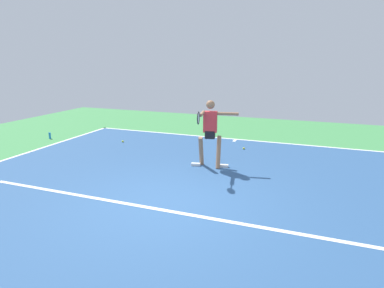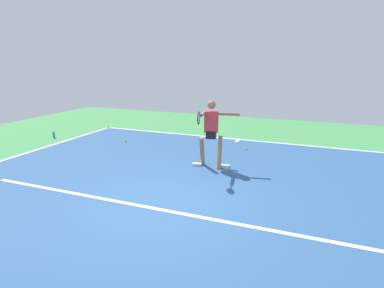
# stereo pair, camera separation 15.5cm
# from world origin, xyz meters

# --- Properties ---
(ground_plane) EXTENTS (20.34, 20.34, 0.00)m
(ground_plane) POSITION_xyz_m (0.00, 0.00, 0.00)
(ground_plane) COLOR #428E4C
(court_surface) EXTENTS (10.98, 11.34, 0.00)m
(court_surface) POSITION_xyz_m (0.00, 0.00, 0.00)
(court_surface) COLOR #2D5484
(court_surface) RESTS_ON ground_plane
(court_line_baseline_near) EXTENTS (10.98, 0.10, 0.01)m
(court_line_baseline_near) POSITION_xyz_m (0.00, -5.62, 0.00)
(court_line_baseline_near) COLOR white
(court_line_baseline_near) RESTS_ON ground_plane
(court_line_service) EXTENTS (8.24, 0.10, 0.01)m
(court_line_service) POSITION_xyz_m (0.00, 0.27, 0.00)
(court_line_service) COLOR white
(court_line_service) RESTS_ON ground_plane
(court_line_centre_mark) EXTENTS (0.10, 0.30, 0.01)m
(court_line_centre_mark) POSITION_xyz_m (0.00, -5.42, 0.00)
(court_line_centre_mark) COLOR white
(court_line_centre_mark) RESTS_ON ground_plane
(tennis_player) EXTENTS (1.18, 1.29, 1.74)m
(tennis_player) POSITION_xyz_m (-0.06, -2.42, 0.99)
(tennis_player) COLOR #9E7051
(tennis_player) RESTS_ON ground_plane
(tennis_ball_far_corner) EXTENTS (0.07, 0.07, 0.07)m
(tennis_ball_far_corner) POSITION_xyz_m (3.46, -3.85, 0.03)
(tennis_ball_far_corner) COLOR #CCE033
(tennis_ball_far_corner) RESTS_ON ground_plane
(tennis_ball_by_baseline) EXTENTS (0.07, 0.07, 0.07)m
(tennis_ball_by_baseline) POSITION_xyz_m (-0.53, -4.41, 0.03)
(tennis_ball_by_baseline) COLOR yellow
(tennis_ball_by_baseline) RESTS_ON ground_plane
(water_bottle) EXTENTS (0.07, 0.07, 0.22)m
(water_bottle) POSITION_xyz_m (6.13, -3.39, 0.11)
(water_bottle) COLOR blue
(water_bottle) RESTS_ON ground_plane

